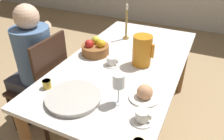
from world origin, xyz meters
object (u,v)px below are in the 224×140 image
person_seated (33,61)px  jam_jar_red (47,84)px  teacup_across (112,62)px  serving_tray (74,98)px  wine_glass_water (119,82)px  chair_person_side (44,84)px  bread_plate (145,94)px  fruit_bowl (95,48)px  red_pitcher (142,51)px  teacup_near_person (142,116)px  candlestick_tall (126,26)px

person_seated → jam_jar_red: 0.49m
teacup_across → person_seated: bearing=-165.4°
serving_tray → jam_jar_red: bearing=172.5°
wine_glass_water → jam_jar_red: 0.50m
teacup_across → serving_tray: 0.48m
chair_person_side → bread_plate: bearing=-95.9°
serving_tray → fruit_bowl: fruit_bowl is taller
wine_glass_water → bread_plate: 0.20m
wine_glass_water → bread_plate: wine_glass_water is taller
red_pitcher → serving_tray: size_ratio=0.68×
chair_person_side → bread_plate: size_ratio=4.77×
person_seated → wine_glass_water: 0.92m
fruit_bowl → person_seated: bearing=-147.7°
teacup_near_person → chair_person_side: bearing=163.4°
candlestick_tall → teacup_near_person: bearing=-63.5°
wine_glass_water → teacup_near_person: (0.18, -0.08, -0.12)m
jam_jar_red → candlestick_tall: candlestick_tall is taller
red_pitcher → teacup_near_person: red_pitcher is taller
jam_jar_red → wine_glass_water: bearing=7.3°
red_pitcher → fruit_bowl: (-0.41, 0.01, -0.07)m
teacup_near_person → fruit_bowl: bearing=136.0°
serving_tray → candlestick_tall: size_ratio=1.03×
red_pitcher → jam_jar_red: bearing=-129.6°
bread_plate → jam_jar_red: bread_plate is taller
chair_person_side → fruit_bowl: 0.55m
person_seated → wine_glass_water: person_seated is taller
serving_tray → fruit_bowl: size_ratio=1.49×
serving_tray → red_pitcher: bearing=68.3°
person_seated → fruit_bowl: 0.53m
person_seated → candlestick_tall: person_seated is taller
wine_glass_water → teacup_across: 0.47m
person_seated → red_pitcher: (0.85, 0.28, 0.15)m
fruit_bowl → candlestick_tall: 0.43m
chair_person_side → bread_plate: 0.96m
bread_plate → chair_person_side: bearing=174.1°
jam_jar_red → person_seated: bearing=144.1°
candlestick_tall → bread_plate: bearing=-60.8°
chair_person_side → person_seated: person_seated is taller
chair_person_side → candlestick_tall: (0.47, 0.71, 0.37)m
teacup_near_person → candlestick_tall: candlestick_tall is taller
wine_glass_water → bread_plate: (0.13, 0.11, -0.12)m
teacup_across → candlestick_tall: (-0.09, 0.52, 0.10)m
bread_plate → candlestick_tall: 0.93m
fruit_bowl → teacup_across: bearing=-28.9°
serving_tray → teacup_across: bearing=86.3°
person_seated → candlestick_tall: bearing=-39.0°
person_seated → jam_jar_red: (0.39, -0.28, 0.07)m
red_pitcher → bread_plate: (0.15, -0.39, -0.09)m
teacup_near_person → bread_plate: bearing=103.8°
bread_plate → serving_tray: bearing=-152.9°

